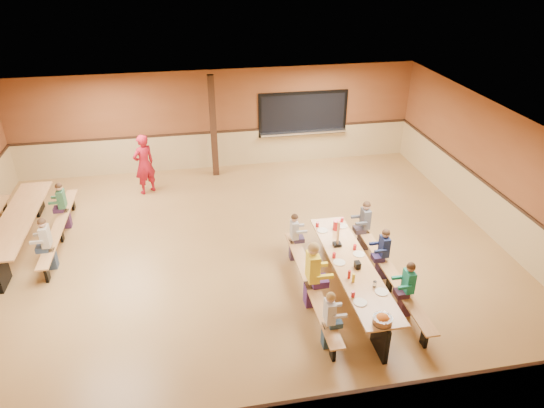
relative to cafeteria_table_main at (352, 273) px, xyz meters
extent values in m
plane|color=olive|center=(-1.96, 1.77, -0.53)|extent=(12.00, 12.00, 0.00)
cube|color=brown|center=(-1.96, 6.77, 0.97)|extent=(12.00, 0.04, 3.00)
cube|color=brown|center=(-1.96, -3.23, 0.97)|extent=(12.00, 0.04, 3.00)
cube|color=brown|center=(4.04, 1.77, 0.97)|extent=(0.04, 10.00, 3.00)
cube|color=white|center=(-1.96, 1.77, 2.47)|extent=(12.00, 10.00, 0.04)
cube|color=black|center=(0.64, 6.74, 1.02)|extent=(2.60, 0.06, 1.20)
cube|color=silver|center=(0.64, 6.65, 0.45)|extent=(2.70, 0.28, 0.06)
cube|color=black|center=(-2.16, 6.17, 0.97)|extent=(0.18, 0.18, 3.00)
cube|color=tan|center=(0.00, 0.00, 0.19)|extent=(0.75, 3.60, 0.04)
cube|color=black|center=(0.00, -1.55, -0.18)|extent=(0.08, 0.60, 0.70)
cube|color=black|center=(0.00, 1.55, -0.18)|extent=(0.08, 0.60, 0.70)
cube|color=tan|center=(-0.83, 0.00, -0.09)|extent=(0.26, 3.60, 0.04)
cube|color=black|center=(-0.83, 0.00, -0.32)|extent=(0.06, 0.18, 0.41)
cube|color=tan|center=(0.82, 0.00, -0.09)|extent=(0.26, 3.60, 0.04)
cube|color=black|center=(0.82, 0.00, -0.32)|extent=(0.06, 0.18, 0.41)
cube|color=tan|center=(-6.85, 3.13, 0.19)|extent=(0.75, 3.60, 0.04)
cube|color=black|center=(-6.85, 1.58, -0.18)|extent=(0.08, 0.60, 0.70)
cube|color=black|center=(-6.85, 4.68, -0.18)|extent=(0.08, 0.60, 0.70)
cube|color=tan|center=(-6.03, 3.13, -0.09)|extent=(0.26, 3.60, 0.04)
cube|color=black|center=(-6.03, 3.13, -0.32)|extent=(0.06, 0.18, 0.41)
imported|color=maroon|center=(-4.15, 5.34, 0.33)|extent=(0.74, 0.69, 1.71)
cylinder|color=red|center=(0.07, 1.29, 0.32)|extent=(0.16, 0.16, 0.22)
cube|color=black|center=(0.05, -0.12, 0.28)|extent=(0.10, 0.14, 0.13)
cylinder|color=yellow|center=(-0.16, -0.52, 0.30)|extent=(0.06, 0.06, 0.17)
cylinder|color=#B2140F|center=(-0.21, -0.40, 0.30)|extent=(0.06, 0.06, 0.17)
cube|color=black|center=(-0.10, 0.68, 0.24)|extent=(0.16, 0.16, 0.06)
cube|color=tan|center=(-0.10, 0.68, 0.52)|extent=(0.02, 0.09, 0.50)
camera|label=1|loc=(-2.92, -7.23, 5.71)|focal=32.00mm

